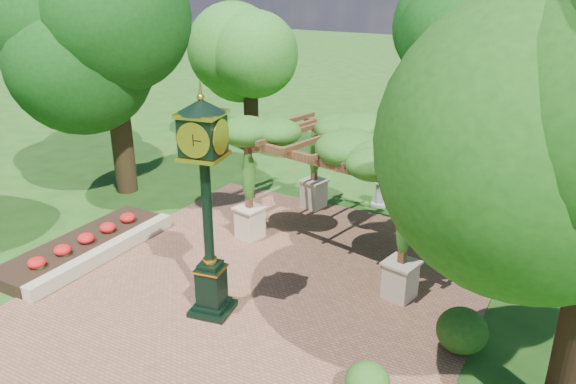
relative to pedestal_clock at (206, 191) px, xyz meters
The scene contains 13 objects.
ground 3.08m from the pedestal_clock, 14.81° to the left, with size 120.00×120.00×0.00m, color #1E4714.
brick_plaza 3.26m from the pedestal_clock, 65.59° to the left, with size 10.00×12.00×0.04m, color brown.
border_wall 5.01m from the pedestal_clock, behind, with size 0.35×5.00×0.40m, color #C6B793.
flower_bed 5.78m from the pedestal_clock, behind, with size 1.50×5.00×0.36m, color red.
pedestal_clock is the anchor object (origin of this frame).
pergola 4.88m from the pedestal_clock, 73.40° to the left, with size 6.43×4.72×3.67m.
sundial 8.44m from the pedestal_clock, 82.55° to the left, with size 0.58×0.58×0.86m.
shrub_front 5.02m from the pedestal_clock, 12.48° to the right, with size 0.83×0.83×0.75m, color #295919.
shrub_mid 6.05m from the pedestal_clock, 14.37° to the left, with size 1.05×1.05×0.95m, color #224B15.
shrub_back 8.17m from the pedestal_clock, 57.16° to the left, with size 0.59×0.59×0.54m, color #235B1A.
tree_west_near 9.26m from the pedestal_clock, 146.85° to the left, with size 4.54×4.54×8.68m.
tree_west_far 12.64m from the pedestal_clock, 118.64° to the left, with size 3.61×3.61×7.02m.
tree_north 13.05m from the pedestal_clock, 79.12° to the left, with size 4.38×4.38×7.46m.
Camera 1 is at (6.43, -8.92, 7.38)m, focal length 35.00 mm.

